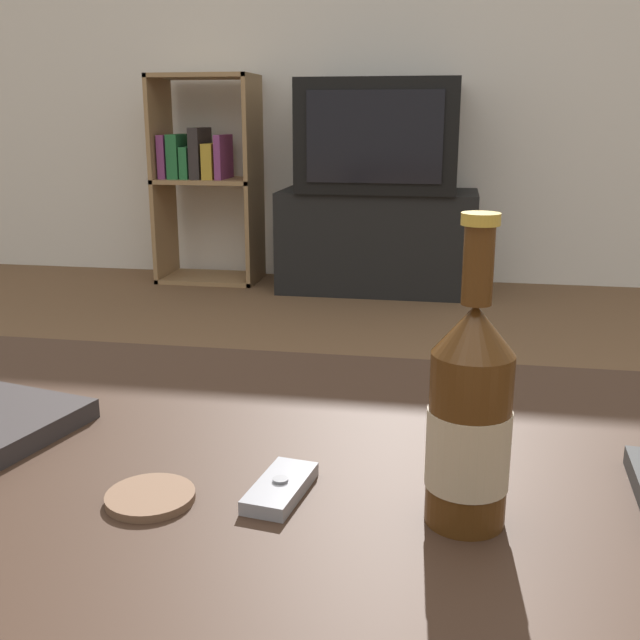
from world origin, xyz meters
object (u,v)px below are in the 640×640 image
cell_phone (281,488)px  beer_bottle (470,419)px  television (380,136)px  bookshelf (203,173)px  tv_stand (378,241)px

cell_phone → beer_bottle: bearing=2.7°
television → bookshelf: 0.87m
beer_bottle → television: bearing=97.5°
bookshelf → beer_bottle: bookshelf is taller
television → bookshelf: size_ratio=0.71×
tv_stand → beer_bottle: (0.37, -2.79, 0.30)m
cell_phone → bookshelf: bearing=118.5°
tv_stand → bookshelf: size_ratio=0.91×
tv_stand → beer_bottle: beer_bottle is taller
bookshelf → cell_phone: bearing=-69.9°
bookshelf → beer_bottle: 3.10m
cell_phone → television: bearing=102.3°
tv_stand → bookshelf: (-0.85, 0.07, 0.29)m
television → beer_bottle: 2.81m
tv_stand → cell_phone: tv_stand is taller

